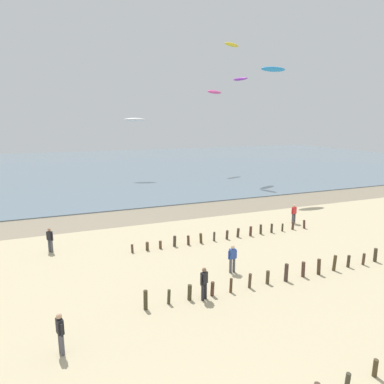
% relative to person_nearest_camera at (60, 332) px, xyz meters
% --- Properties ---
extents(wet_sand_strip, '(120.00, 5.43, 0.01)m').
position_rel_person_nearest_camera_xyz_m(wet_sand_strip, '(4.32, 18.06, -0.91)').
color(wet_sand_strip, gray).
rests_on(wet_sand_strip, ground).
extents(sea, '(160.00, 70.00, 0.10)m').
position_rel_person_nearest_camera_xyz_m(sea, '(4.32, 55.78, -0.87)').
color(sea, slate).
rests_on(sea, ground).
extents(groyne_near, '(13.59, 0.33, 0.73)m').
position_rel_person_nearest_camera_xyz_m(groyne_near, '(8.33, -5.45, -0.60)').
color(groyne_near, '#3D2F24').
rests_on(groyne_near, ground).
extents(groyne_mid, '(15.26, 0.38, 1.02)m').
position_rel_person_nearest_camera_xyz_m(groyne_mid, '(11.68, 1.94, -0.48)').
color(groyne_mid, '#3E3824').
rests_on(groyne_mid, ground).
extents(groyne_far, '(14.69, 0.35, 0.79)m').
position_rel_person_nearest_camera_xyz_m(groyne_far, '(11.95, 9.34, -0.57)').
color(groyne_far, '#4C372C').
rests_on(groyne_far, ground).
extents(person_nearest_camera, '(0.31, 0.55, 1.71)m').
position_rel_person_nearest_camera_xyz_m(person_nearest_camera, '(0.00, 0.00, 0.00)').
color(person_nearest_camera, '#4C4C56').
rests_on(person_nearest_camera, ground).
extents(person_mid_beach, '(0.57, 0.25, 1.71)m').
position_rel_person_nearest_camera_xyz_m(person_mid_beach, '(19.32, 10.79, 0.00)').
color(person_mid_beach, '#4C4C56').
rests_on(person_mid_beach, ground).
extents(person_by_waterline, '(0.43, 0.43, 1.71)m').
position_rel_person_nearest_camera_xyz_m(person_by_waterline, '(-0.42, 11.46, 0.00)').
color(person_by_waterline, '#4C4C56').
rests_on(person_by_waterline, ground).
extents(person_left_flank, '(0.57, 0.23, 1.71)m').
position_rel_person_nearest_camera_xyz_m(person_left_flank, '(9.59, 3.99, 0.00)').
color(person_left_flank, '#4C4C56').
rests_on(person_left_flank, ground).
extents(person_right_flank, '(0.51, 0.37, 1.71)m').
position_rel_person_nearest_camera_xyz_m(person_right_flank, '(6.77, 1.72, 0.00)').
color(person_right_flank, '#232328').
rests_on(person_right_flank, ground).
extents(kite_aloft_0, '(3.14, 1.10, 0.62)m').
position_rel_person_nearest_camera_xyz_m(kite_aloft_0, '(23.85, 21.48, 13.56)').
color(kite_aloft_0, '#2384D1').
extents(kite_aloft_1, '(3.38, 2.41, 0.66)m').
position_rel_person_nearest_camera_xyz_m(kite_aloft_1, '(25.77, 35.11, 18.84)').
color(kite_aloft_1, yellow).
extents(kite_aloft_2, '(3.39, 1.97, 0.63)m').
position_rel_person_nearest_camera_xyz_m(kite_aloft_2, '(11.83, 39.17, 8.04)').
color(kite_aloft_2, white).
extents(kite_aloft_3, '(3.44, 2.30, 0.90)m').
position_rel_person_nearest_camera_xyz_m(kite_aloft_3, '(25.63, 40.55, 12.54)').
color(kite_aloft_3, '#E54C99').
extents(kite_aloft_6, '(1.57, 2.74, 0.55)m').
position_rel_person_nearest_camera_xyz_m(kite_aloft_6, '(24.66, 30.30, 13.47)').
color(kite_aloft_6, purple).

